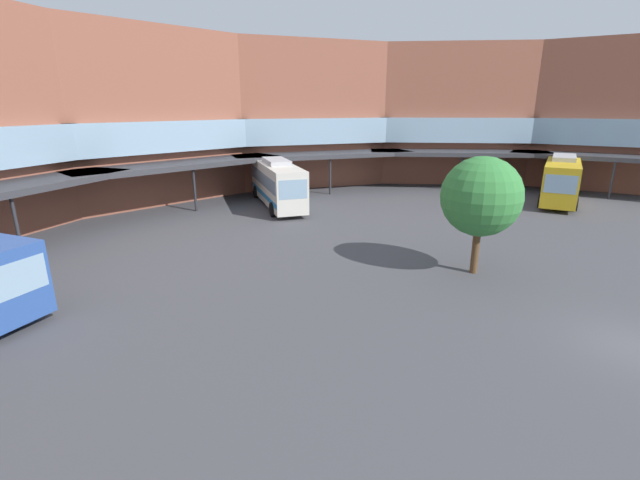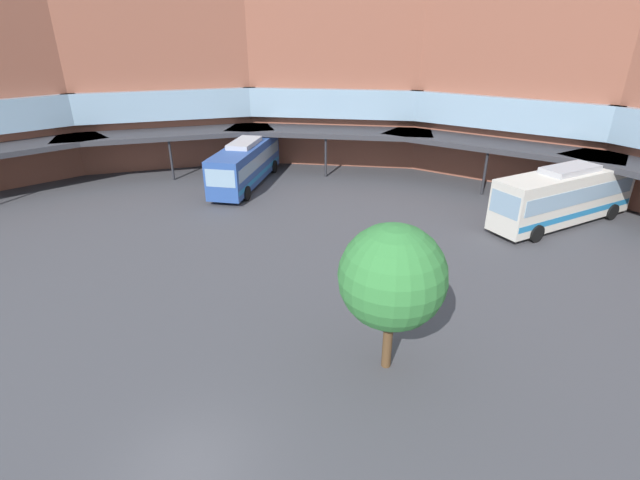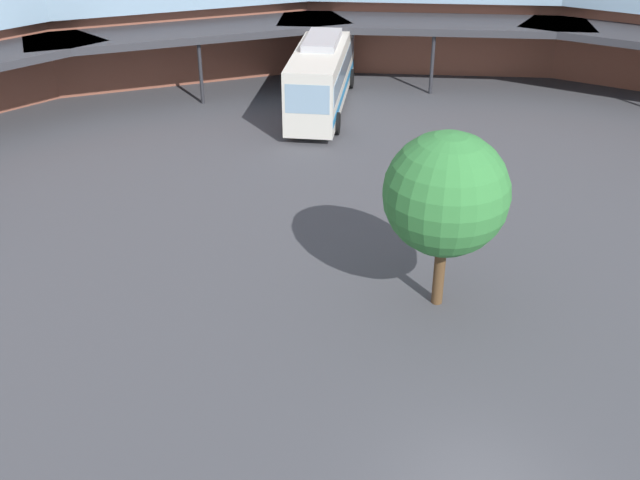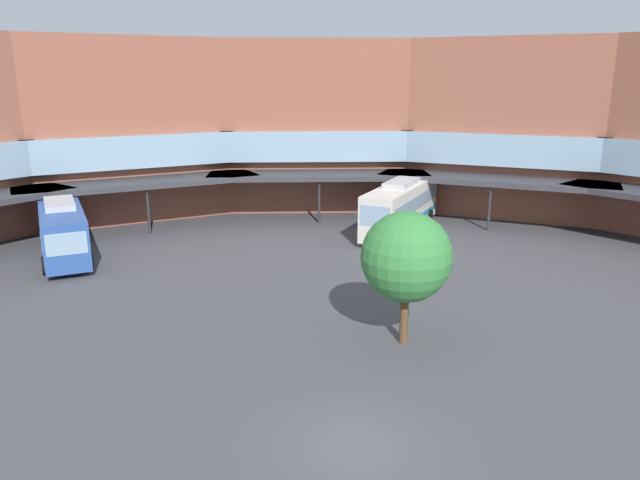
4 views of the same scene
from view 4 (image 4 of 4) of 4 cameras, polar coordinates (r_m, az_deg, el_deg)
The scene contains 5 objects.
ground_plane at distance 19.90m, azimuth 3.42°, elevation -18.98°, with size 122.26×122.26×0.00m, color #47474C.
station_building at distance 36.42m, azimuth -6.50°, elevation 8.33°, with size 78.73×48.00×14.13m.
bus_0 at distance 44.46m, azimuth 7.69°, elevation 3.22°, with size 8.94×9.93×3.89m.
bus_2 at distance 41.60m, azimuth -23.35°, elevation 1.04°, with size 4.39×11.07×3.62m.
plaza_tree at distance 25.31m, azimuth 8.22°, elevation -1.63°, with size 3.86×3.86×5.84m.
Camera 4 is at (-5.31, -15.56, 11.22)m, focal length 33.59 mm.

